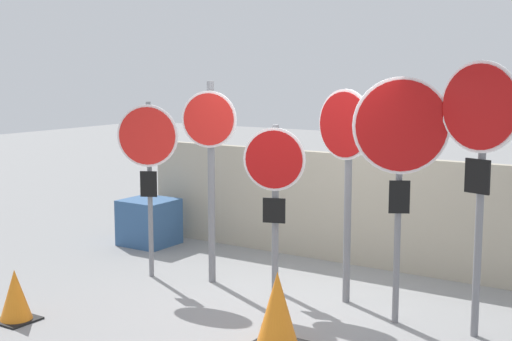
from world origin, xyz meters
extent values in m
plane|color=gray|center=(0.00, 0.00, 0.00)|extent=(40.00, 40.00, 0.00)
cube|color=#A89E89|center=(0.00, 1.80, 0.73)|extent=(6.86, 0.12, 1.46)
cylinder|color=slate|center=(-1.97, -0.09, 1.08)|extent=(0.06, 0.06, 2.17)
cylinder|color=white|center=(-1.94, -0.14, 1.76)|extent=(0.69, 0.35, 0.75)
cylinder|color=red|center=(-1.94, -0.15, 1.76)|extent=(0.64, 0.32, 0.69)
cube|color=black|center=(-1.94, -0.14, 1.17)|extent=(0.19, 0.11, 0.31)
cylinder|color=slate|center=(-1.20, 0.13, 1.21)|extent=(0.08, 0.08, 2.42)
cylinder|color=white|center=(-1.17, 0.07, 1.98)|extent=(0.64, 0.24, 0.67)
cylinder|color=red|center=(-1.17, 0.05, 1.98)|extent=(0.58, 0.22, 0.61)
cylinder|color=slate|center=(-0.37, 0.24, 0.97)|extent=(0.08, 0.08, 1.94)
cylinder|color=white|center=(-0.35, 0.18, 1.55)|extent=(0.69, 0.25, 0.72)
cylinder|color=#AD0F0F|center=(-0.34, 0.16, 1.55)|extent=(0.63, 0.23, 0.66)
cube|color=black|center=(-0.35, 0.18, 0.96)|extent=(0.25, 0.11, 0.29)
cylinder|color=slate|center=(0.50, 0.34, 1.08)|extent=(0.08, 0.08, 2.16)
cylinder|color=white|center=(0.48, 0.27, 1.97)|extent=(0.73, 0.25, 0.76)
cylinder|color=#AD0F0F|center=(0.47, 0.26, 1.97)|extent=(0.67, 0.23, 0.70)
cylinder|color=slate|center=(1.20, 0.01, 1.21)|extent=(0.06, 0.06, 2.41)
cylinder|color=white|center=(1.23, -0.03, 2.01)|extent=(0.84, 0.50, 0.95)
cylinder|color=#AD0F0F|center=(1.24, -0.05, 2.01)|extent=(0.78, 0.47, 0.89)
cube|color=black|center=(1.23, -0.03, 1.31)|extent=(0.19, 0.12, 0.33)
cylinder|color=slate|center=(1.98, 0.08, 1.27)|extent=(0.07, 0.07, 2.53)
cylinder|color=white|center=(1.97, 0.02, 2.21)|extent=(0.82, 0.28, 0.85)
cylinder|color=#AD0F0F|center=(1.96, 0.01, 2.21)|extent=(0.76, 0.27, 0.79)
cube|color=black|center=(1.97, 0.02, 1.57)|extent=(0.26, 0.10, 0.32)
cone|color=orange|center=(0.52, -1.18, 0.37)|extent=(0.39, 0.39, 0.70)
cube|color=black|center=(-2.07, -2.05, 0.01)|extent=(0.39, 0.39, 0.02)
cone|color=orange|center=(-2.07, -2.05, 0.28)|extent=(0.33, 0.33, 0.52)
cube|color=#335684|center=(-3.08, 1.13, 0.33)|extent=(0.72, 0.68, 0.67)
camera|label=1|loc=(3.81, -6.59, 2.55)|focal=50.00mm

